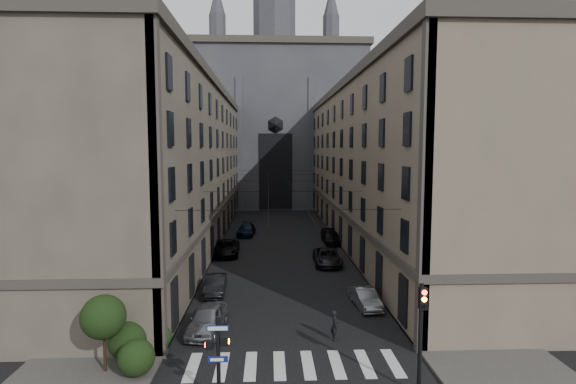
{
  "coord_description": "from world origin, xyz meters",
  "views": [
    {
      "loc": [
        -1.27,
        -17.42,
        11.25
      ],
      "look_at": [
        0.07,
        13.61,
        8.26
      ],
      "focal_mm": 28.0,
      "sensor_mm": 36.0,
      "label": 1
    }
  ],
  "objects": [
    {
      "name": "car_right_midfar",
      "position": [
        6.2,
        35.01,
        0.72
      ],
      "size": [
        2.19,
        5.03,
        1.44
      ],
      "primitive_type": "imported",
      "rotation": [
        0.0,
        0.0,
        0.04
      ],
      "color": "black",
      "rests_on": "ground"
    },
    {
      "name": "tram_wires",
      "position": [
        0.0,
        35.63,
        7.25
      ],
      "size": [
        14.0,
        60.0,
        0.43
      ],
      "color": "black",
      "rests_on": "ground"
    },
    {
      "name": "car_right_near",
      "position": [
        5.57,
        13.4,
        0.67
      ],
      "size": [
        1.82,
        4.18,
        1.34
      ],
      "primitive_type": "imported",
      "rotation": [
        0.0,
        0.0,
        0.1
      ],
      "color": "slate",
      "rests_on": "ground"
    },
    {
      "name": "sidewalk_right",
      "position": [
        10.5,
        36.0,
        0.07
      ],
      "size": [
        7.0,
        80.0,
        0.15
      ],
      "primitive_type": "cube",
      "color": "#383533",
      "rests_on": "ground"
    },
    {
      "name": "building_right",
      "position": [
        13.44,
        36.0,
        9.34
      ],
      "size": [
        13.6,
        60.6,
        18.85
      ],
      "color": "brown",
      "rests_on": "ground"
    },
    {
      "name": "car_left_midnear",
      "position": [
        -5.45,
        16.77,
        0.72
      ],
      "size": [
        1.67,
        4.45,
        1.45
      ],
      "primitive_type": "imported",
      "rotation": [
        0.0,
        0.0,
        0.03
      ],
      "color": "black",
      "rests_on": "ground"
    },
    {
      "name": "zebra_crossing",
      "position": [
        0.0,
        5.0,
        0.01
      ],
      "size": [
        11.0,
        3.2,
        0.01
      ],
      "primitive_type": "cube",
      "color": "beige",
      "rests_on": "ground"
    },
    {
      "name": "sidewalk_left",
      "position": [
        -10.5,
        36.0,
        0.07
      ],
      "size": [
        7.0,
        80.0,
        0.15
      ],
      "primitive_type": "cube",
      "color": "#383533",
      "rests_on": "ground"
    },
    {
      "name": "car_left_far",
      "position": [
        -4.2,
        40.36,
        0.74
      ],
      "size": [
        2.48,
        5.27,
        1.49
      ],
      "primitive_type": "imported",
      "rotation": [
        0.0,
        0.0,
        -0.08
      ],
      "color": "black",
      "rests_on": "ground"
    },
    {
      "name": "pedestrian",
      "position": [
        2.58,
        8.0,
        0.9
      ],
      "size": [
        0.43,
        0.65,
        1.79
      ],
      "primitive_type": "imported",
      "rotation": [
        0.0,
        0.0,
        1.57
      ],
      "color": "black",
      "rests_on": "ground"
    },
    {
      "name": "car_right_far",
      "position": [
        6.2,
        38.01,
        0.67
      ],
      "size": [
        1.68,
        3.98,
        1.34
      ],
      "primitive_type": "imported",
      "rotation": [
        0.0,
        0.0,
        0.03
      ],
      "color": "black",
      "rests_on": "ground"
    },
    {
      "name": "traffic_light_right",
      "position": [
        5.6,
        1.92,
        3.29
      ],
      "size": [
        0.34,
        0.5,
        5.2
      ],
      "color": "black",
      "rests_on": "ground"
    },
    {
      "name": "car_left_midfar",
      "position": [
        -5.8,
        29.59,
        0.79
      ],
      "size": [
        2.77,
        5.76,
        1.58
      ],
      "primitive_type": "imported",
      "rotation": [
        0.0,
        0.0,
        0.02
      ],
      "color": "black",
      "rests_on": "ground"
    },
    {
      "name": "gothic_tower",
      "position": [
        0.0,
        74.96,
        17.8
      ],
      "size": [
        35.0,
        23.0,
        58.0
      ],
      "color": "#2D2D33",
      "rests_on": "ground"
    },
    {
      "name": "car_left_near",
      "position": [
        -5.08,
        9.5,
        0.8
      ],
      "size": [
        2.52,
        4.92,
        1.6
      ],
      "primitive_type": "imported",
      "rotation": [
        0.0,
        0.0,
        -0.14
      ],
      "color": "gray",
      "rests_on": "ground"
    },
    {
      "name": "car_right_midnear",
      "position": [
        4.4,
        25.23,
        0.76
      ],
      "size": [
        2.68,
        5.56,
        1.53
      ],
      "primitive_type": "imported",
      "rotation": [
        0.0,
        0.0,
        -0.03
      ],
      "color": "black",
      "rests_on": "ground"
    },
    {
      "name": "building_left",
      "position": [
        -13.44,
        36.0,
        9.34
      ],
      "size": [
        13.6,
        60.6,
        18.85
      ],
      "color": "#453F35",
      "rests_on": "ground"
    },
    {
      "name": "pedestrian_signal_left",
      "position": [
        -3.51,
        1.5,
        2.32
      ],
      "size": [
        1.02,
        0.38,
        4.0
      ],
      "color": "black",
      "rests_on": "ground"
    },
    {
      "name": "shrub_cluster",
      "position": [
        -8.72,
        5.01,
        1.8
      ],
      "size": [
        3.9,
        4.4,
        3.9
      ],
      "color": "black",
      "rests_on": "sidewalk_left"
    }
  ]
}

